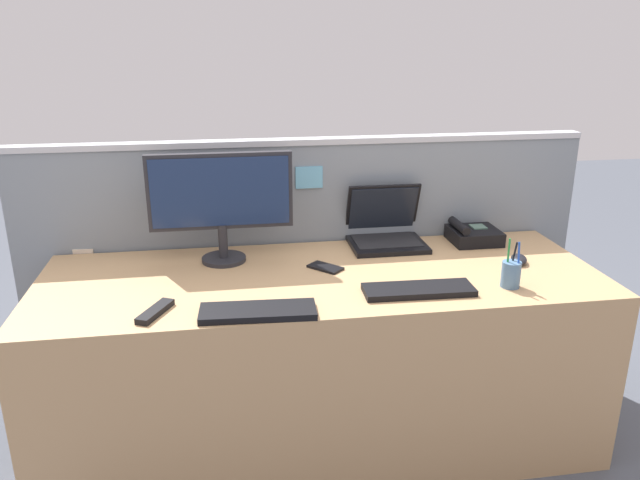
% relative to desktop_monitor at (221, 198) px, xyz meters
% --- Properties ---
extents(ground_plane, '(10.00, 10.00, 0.00)m').
position_rel_desktop_monitor_xyz_m(ground_plane, '(0.36, -0.21, -0.97)').
color(ground_plane, '#4C515B').
extents(desk, '(2.09, 0.75, 0.71)m').
position_rel_desktop_monitor_xyz_m(desk, '(0.36, -0.21, -0.61)').
color(desk, tan).
rests_on(desk, ground_plane).
extents(cubicle_divider, '(2.41, 0.07, 1.15)m').
position_rel_desktop_monitor_xyz_m(cubicle_divider, '(0.36, 0.20, -0.39)').
color(cubicle_divider, gray).
rests_on(cubicle_divider, ground_plane).
extents(desktop_monitor, '(0.55, 0.17, 0.43)m').
position_rel_desktop_monitor_xyz_m(desktop_monitor, '(0.00, 0.00, 0.00)').
color(desktop_monitor, '#232328').
rests_on(desktop_monitor, desk).
extents(laptop, '(0.31, 0.27, 0.25)m').
position_rel_desktop_monitor_xyz_m(laptop, '(0.68, 0.10, -0.19)').
color(laptop, black).
rests_on(laptop, desk).
extents(desk_phone, '(0.20, 0.19, 0.09)m').
position_rel_desktop_monitor_xyz_m(desk_phone, '(1.06, 0.05, -0.22)').
color(desk_phone, black).
rests_on(desk_phone, desk).
extents(keyboard_main, '(0.39, 0.14, 0.02)m').
position_rel_desktop_monitor_xyz_m(keyboard_main, '(0.66, -0.43, -0.24)').
color(keyboard_main, black).
rests_on(keyboard_main, desk).
extents(keyboard_spare, '(0.38, 0.15, 0.02)m').
position_rel_desktop_monitor_xyz_m(keyboard_spare, '(0.10, -0.52, -0.24)').
color(keyboard_spare, black).
rests_on(keyboard_spare, desk).
extents(computer_mouse_right_hand, '(0.09, 0.11, 0.03)m').
position_rel_desktop_monitor_xyz_m(computer_mouse_right_hand, '(1.14, -0.21, -0.24)').
color(computer_mouse_right_hand, black).
rests_on(computer_mouse_right_hand, desk).
extents(pen_cup, '(0.07, 0.07, 0.18)m').
position_rel_desktop_monitor_xyz_m(pen_cup, '(1.00, -0.43, -0.21)').
color(pen_cup, '#4C7093').
rests_on(pen_cup, desk).
extents(cell_phone_black_slab, '(0.14, 0.14, 0.01)m').
position_rel_desktop_monitor_xyz_m(cell_phone_black_slab, '(0.38, -0.15, -0.25)').
color(cell_phone_black_slab, black).
rests_on(cell_phone_black_slab, desk).
extents(tv_remote, '(0.11, 0.17, 0.02)m').
position_rel_desktop_monitor_xyz_m(tv_remote, '(-0.22, -0.46, -0.25)').
color(tv_remote, black).
rests_on(tv_remote, desk).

